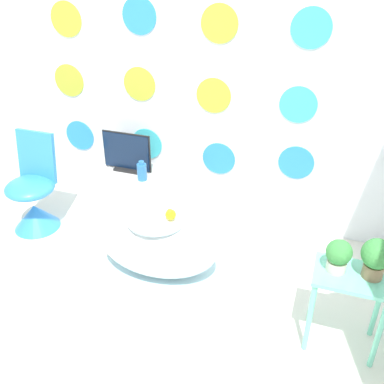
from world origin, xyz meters
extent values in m
plane|color=silver|center=(0.00, 0.00, 0.00)|extent=(12.00, 12.00, 0.00)
cube|color=white|center=(0.00, 1.66, 1.30)|extent=(4.79, 0.04, 2.60)
cylinder|color=#2D8CE0|center=(-0.98, 1.64, 0.60)|extent=(0.28, 0.01, 0.28)
cylinder|color=#3DC6D6|center=(-0.30, 1.64, 0.61)|extent=(0.28, 0.01, 0.28)
cylinder|color=#2D8CE0|center=(0.37, 1.64, 0.57)|extent=(0.28, 0.01, 0.28)
cylinder|color=#2D8CE0|center=(1.01, 1.64, 0.64)|extent=(0.28, 0.01, 0.28)
cylinder|color=#B2D633|center=(-1.01, 1.64, 1.11)|extent=(0.28, 0.01, 0.28)
cylinder|color=#B2D633|center=(-0.33, 1.64, 1.15)|extent=(0.28, 0.01, 0.28)
cylinder|color=#B2D633|center=(0.31, 1.64, 1.12)|extent=(0.28, 0.01, 0.28)
cylinder|color=#3DC6D6|center=(0.97, 1.64, 1.12)|extent=(0.28, 0.01, 0.28)
cylinder|color=#B2D633|center=(-0.96, 1.64, 1.62)|extent=(0.28, 0.01, 0.28)
cylinder|color=#2D8CE0|center=(-0.30, 1.64, 1.68)|extent=(0.28, 0.01, 0.28)
cylinder|color=#B2D633|center=(0.34, 1.64, 1.66)|extent=(0.28, 0.01, 0.28)
cylinder|color=#3DC6D6|center=(0.99, 1.64, 1.67)|extent=(0.28, 0.01, 0.28)
cube|color=silver|center=(0.17, 0.68, 0.00)|extent=(0.94, 0.76, 0.01)
ellipsoid|color=white|center=(0.15, 0.79, 0.24)|extent=(0.92, 0.54, 0.48)
cylinder|color=#B2DBEA|center=(0.15, 0.79, 0.46)|extent=(0.45, 0.45, 0.01)
sphere|color=yellow|center=(0.26, 0.78, 0.52)|extent=(0.08, 0.08, 0.08)
sphere|color=yellow|center=(0.26, 0.77, 0.55)|extent=(0.05, 0.05, 0.05)
cone|color=orange|center=(0.26, 0.75, 0.55)|extent=(0.02, 0.02, 0.02)
cone|color=#338CE0|center=(-1.07, 0.95, 0.11)|extent=(0.39, 0.39, 0.22)
ellipsoid|color=#338CE0|center=(-1.07, 0.95, 0.39)|extent=(0.41, 0.41, 0.14)
cube|color=#338CE0|center=(-1.07, 1.11, 0.61)|extent=(0.35, 0.10, 0.44)
cube|color=silver|center=(-0.39, 1.43, 0.22)|extent=(0.49, 0.37, 0.44)
cube|color=white|center=(-0.39, 1.25, 0.30)|extent=(0.42, 0.01, 0.12)
cube|color=black|center=(-0.39, 1.43, 0.45)|extent=(0.23, 0.12, 0.02)
cube|color=black|center=(-0.39, 1.43, 0.62)|extent=(0.44, 0.01, 0.34)
cube|color=#0F1E38|center=(-0.39, 1.42, 0.62)|extent=(0.42, 0.01, 0.32)
cylinder|color=#2D72B7|center=(-0.20, 1.31, 0.51)|extent=(0.08, 0.08, 0.14)
cylinder|color=#2D72B7|center=(-0.20, 1.31, 0.60)|extent=(0.04, 0.04, 0.03)
cube|color=#72D8B7|center=(1.50, 0.49, 0.54)|extent=(0.44, 0.31, 0.02)
cylinder|color=#72D8B7|center=(1.30, 0.37, 0.26)|extent=(0.03, 0.03, 0.53)
cylinder|color=#72D8B7|center=(1.69, 0.37, 0.26)|extent=(0.03, 0.03, 0.53)
cylinder|color=#72D8B7|center=(1.30, 0.62, 0.26)|extent=(0.03, 0.03, 0.53)
cylinder|color=#72D8B7|center=(1.69, 0.62, 0.26)|extent=(0.03, 0.03, 0.53)
cylinder|color=beige|center=(1.40, 0.50, 0.58)|extent=(0.11, 0.11, 0.07)
sphere|color=#3D8E42|center=(1.40, 0.50, 0.68)|extent=(0.15, 0.15, 0.15)
cylinder|color=#8C6B4C|center=(1.59, 0.51, 0.59)|extent=(0.12, 0.12, 0.09)
sphere|color=#3D8E42|center=(1.59, 0.51, 0.71)|extent=(0.17, 0.17, 0.17)
camera|label=1|loc=(1.26, -1.67, 2.26)|focal=42.00mm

